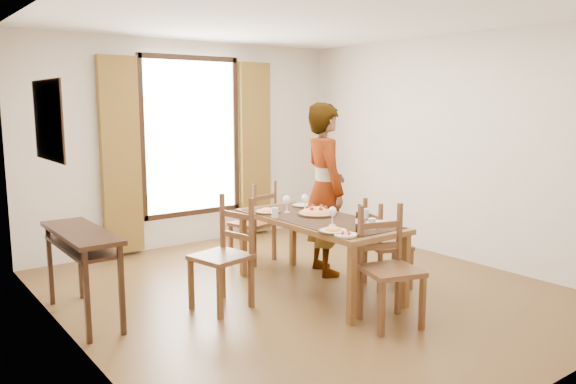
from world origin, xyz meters
TOP-DOWN VIEW (x-y plane):
  - ground at (0.00, 0.00)m, footprint 5.00×5.00m
  - room_shell at (-0.00, 0.13)m, footprint 4.60×5.10m
  - console_table at (-2.03, 0.60)m, footprint 0.38×1.20m
  - dining_table at (0.10, -0.05)m, footprint 0.81×1.84m
  - chair_west at (-0.89, 0.11)m, footprint 0.54×0.54m
  - chair_north at (0.18, 1.22)m, footprint 0.53×0.53m
  - chair_south at (0.04, -1.08)m, footprint 0.56×0.56m
  - chair_east at (0.74, -0.37)m, footprint 0.51×0.51m
  - man at (0.56, 0.38)m, footprint 0.96×0.87m
  - plate_sw at (-0.20, -0.62)m, footprint 0.27×0.27m
  - plate_se at (0.37, -0.64)m, footprint 0.27×0.27m
  - plate_nw at (-0.15, 0.46)m, footprint 0.27×0.27m
  - plate_ne at (0.38, 0.53)m, footprint 0.27×0.27m
  - pasta_platter at (0.18, 0.06)m, footprint 0.40×0.40m
  - caprese_plate at (-0.20, -0.79)m, footprint 0.20×0.20m
  - wine_glass_a at (-0.03, -0.42)m, footprint 0.08×0.08m
  - wine_glass_b at (0.22, 0.30)m, footprint 0.08×0.08m
  - wine_glass_c at (0.01, 0.35)m, footprint 0.08×0.08m
  - tumbler_a at (0.45, -0.37)m, footprint 0.07×0.07m
  - tumbler_b at (-0.24, 0.21)m, footprint 0.07×0.07m
  - tumbler_c at (0.17, -0.74)m, footprint 0.07×0.07m
  - wine_bottle at (-0.00, -0.75)m, footprint 0.07×0.07m

SIDE VIEW (x-z plane):
  - ground at x=0.00m, z-range 0.00..0.00m
  - chair_east at x=0.74m, z-range -0.03..0.88m
  - chair_north at x=0.18m, z-range -0.03..0.94m
  - chair_south at x=0.04m, z-range -0.04..0.98m
  - chair_west at x=-0.89m, z-range -0.04..1.00m
  - console_table at x=-2.03m, z-range 0.28..1.08m
  - dining_table at x=0.10m, z-range 0.31..1.06m
  - caprese_plate at x=-0.20m, z-range 0.76..0.80m
  - plate_sw at x=-0.20m, z-range 0.76..0.81m
  - plate_se at x=0.37m, z-range 0.76..0.81m
  - plate_nw at x=-0.15m, z-range 0.76..0.81m
  - plate_ne at x=0.38m, z-range 0.76..0.81m
  - pasta_platter at x=0.18m, z-range 0.76..0.86m
  - tumbler_a at x=0.45m, z-range 0.76..0.86m
  - tumbler_b at x=-0.24m, z-range 0.76..0.86m
  - tumbler_c at x=0.17m, z-range 0.76..0.86m
  - wine_glass_a at x=-0.03m, z-range 0.76..0.94m
  - wine_glass_b at x=0.22m, z-range 0.76..0.94m
  - wine_glass_c at x=0.01m, z-range 0.76..0.94m
  - wine_bottle at x=0.00m, z-range 0.76..1.00m
  - man at x=0.56m, z-range 0.00..1.90m
  - room_shell at x=0.00m, z-range 0.17..2.91m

